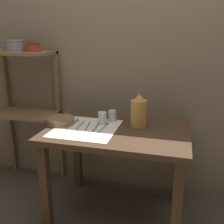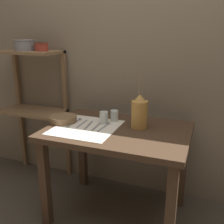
# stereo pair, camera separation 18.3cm
# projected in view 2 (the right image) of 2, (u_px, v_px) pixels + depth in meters

# --- Properties ---
(ground_plane) EXTENTS (12.00, 12.00, 0.00)m
(ground_plane) POSITION_uv_depth(u_px,v_px,m) (117.00, 213.00, 2.06)
(ground_plane) COLOR #473F35
(stone_wall_back) EXTENTS (7.00, 0.06, 2.40)m
(stone_wall_back) POSITION_uv_depth(u_px,v_px,m) (137.00, 53.00, 2.13)
(stone_wall_back) COLOR #7A6B56
(stone_wall_back) RESTS_ON ground_plane
(wooden_table) EXTENTS (1.00, 0.70, 0.71)m
(wooden_table) POSITION_uv_depth(u_px,v_px,m) (118.00, 143.00, 1.89)
(wooden_table) COLOR #422D1E
(wooden_table) RESTS_ON ground_plane
(wooden_shelf_unit) EXTENTS (0.57, 0.31, 1.21)m
(wooden_shelf_unit) POSITION_uv_depth(u_px,v_px,m) (34.00, 92.00, 2.39)
(wooden_shelf_unit) COLOR brown
(wooden_shelf_unit) RESTS_ON ground_plane
(linen_cloth) EXTENTS (0.44, 0.47, 0.00)m
(linen_cloth) POSITION_uv_depth(u_px,v_px,m) (86.00, 127.00, 1.88)
(linen_cloth) COLOR silver
(linen_cloth) RESTS_ON wooden_table
(pitcher_with_flowers) EXTENTS (0.12, 0.12, 0.41)m
(pitcher_with_flowers) POSITION_uv_depth(u_px,v_px,m) (139.00, 112.00, 1.85)
(pitcher_with_flowers) COLOR #B7843D
(pitcher_with_flowers) RESTS_ON wooden_table
(wooden_bowl) EXTENTS (0.20, 0.20, 0.05)m
(wooden_bowl) POSITION_uv_depth(u_px,v_px,m) (63.00, 119.00, 1.99)
(wooden_bowl) COLOR brown
(wooden_bowl) RESTS_ON wooden_table
(glass_tumbler_near) EXTENTS (0.06, 0.06, 0.09)m
(glass_tumbler_near) POSITION_uv_depth(u_px,v_px,m) (104.00, 117.00, 1.95)
(glass_tumbler_near) COLOR silver
(glass_tumbler_near) RESTS_ON wooden_table
(glass_tumbler_far) EXTENTS (0.06, 0.06, 0.08)m
(glass_tumbler_far) POSITION_uv_depth(u_px,v_px,m) (114.00, 116.00, 2.00)
(glass_tumbler_far) COLOR silver
(glass_tumbler_far) RESTS_ON wooden_table
(spoon_outer) EXTENTS (0.03, 0.20, 0.02)m
(spoon_outer) POSITION_uv_depth(u_px,v_px,m) (78.00, 121.00, 2.00)
(spoon_outer) COLOR gray
(spoon_outer) RESTS_ON wooden_table
(fork_inner) EXTENTS (0.02, 0.18, 0.00)m
(fork_inner) POSITION_uv_depth(u_px,v_px,m) (82.00, 124.00, 1.94)
(fork_inner) COLOR gray
(fork_inner) RESTS_ON wooden_table
(fork_outer) EXTENTS (0.04, 0.18, 0.00)m
(fork_outer) POSITION_uv_depth(u_px,v_px,m) (89.00, 125.00, 1.92)
(fork_outer) COLOR gray
(fork_outer) RESTS_ON wooden_table
(knife_center) EXTENTS (0.02, 0.18, 0.00)m
(knife_center) POSITION_uv_depth(u_px,v_px,m) (97.00, 126.00, 1.89)
(knife_center) COLOR gray
(knife_center) RESTS_ON wooden_table
(spoon_inner) EXTENTS (0.03, 0.20, 0.02)m
(spoon_inner) POSITION_uv_depth(u_px,v_px,m) (106.00, 125.00, 1.91)
(spoon_inner) COLOR gray
(spoon_inner) RESTS_ON wooden_table
(metal_pot_large) EXTENTS (0.18, 0.18, 0.09)m
(metal_pot_large) POSITION_uv_depth(u_px,v_px,m) (25.00, 45.00, 2.25)
(metal_pot_large) COLOR gray
(metal_pot_large) RESTS_ON wooden_shelf_unit
(metal_pot_small) EXTENTS (0.12, 0.12, 0.07)m
(metal_pot_small) POSITION_uv_depth(u_px,v_px,m) (41.00, 47.00, 2.19)
(metal_pot_small) COLOR #9E3828
(metal_pot_small) RESTS_ON wooden_shelf_unit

